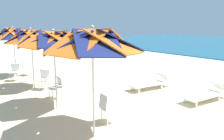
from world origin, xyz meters
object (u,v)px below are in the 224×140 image
(plastic_chair_2, at_px, (44,78))
(beach_umbrella_1, at_px, (54,40))
(beach_umbrella_3, at_px, (13,34))
(sun_lounger_1, at_px, (206,94))
(plastic_chair_1, at_px, (57,86))
(plastic_chair_3, at_px, (27,67))
(plastic_chair_4, at_px, (15,71))
(plastic_chair_0, at_px, (108,107))
(sun_lounger_2, at_px, (151,83))
(beach_umbrella_0, at_px, (93,41))
(beach_umbrella_2, at_px, (31,37))

(plastic_chair_2, bearing_deg, beach_umbrella_1, -12.05)
(beach_umbrella_3, height_order, sun_lounger_1, beach_umbrella_3)
(plastic_chair_1, distance_m, plastic_chair_3, 4.85)
(plastic_chair_2, xyz_separation_m, plastic_chair_4, (-2.39, -0.60, 0.00))
(plastic_chair_0, xyz_separation_m, sun_lounger_1, (0.68, 4.05, -0.22))
(sun_lounger_2, bearing_deg, plastic_chair_1, -107.96)
(plastic_chair_0, xyz_separation_m, plastic_chair_2, (-4.51, -0.13, 0.00))
(plastic_chair_3, height_order, sun_lounger_2, plastic_chair_3)
(plastic_chair_4, bearing_deg, plastic_chair_0, 6.12)
(sun_lounger_2, bearing_deg, beach_umbrella_0, -64.98)
(beach_umbrella_3, bearing_deg, plastic_chair_3, 93.35)
(beach_umbrella_0, xyz_separation_m, plastic_chair_1, (-3.25, 0.43, -1.91))
(beach_umbrella_2, xyz_separation_m, sun_lounger_2, (3.19, 4.07, -2.01))
(plastic_chair_0, distance_m, beach_umbrella_2, 5.22)
(plastic_chair_4, bearing_deg, plastic_chair_2, 14.20)
(plastic_chair_3, bearing_deg, plastic_chair_1, -4.64)
(beach_umbrella_2, relative_size, sun_lounger_1, 1.22)
(sun_lounger_1, distance_m, sun_lounger_2, 2.41)
(beach_umbrella_1, relative_size, plastic_chair_4, 3.09)
(beach_umbrella_0, distance_m, plastic_chair_2, 5.21)
(beach_umbrella_0, xyz_separation_m, plastic_chair_2, (-4.82, 0.54, -1.91))
(plastic_chair_1, height_order, plastic_chair_4, same)
(plastic_chair_3, distance_m, sun_lounger_2, 7.00)
(beach_umbrella_2, xyz_separation_m, plastic_chair_2, (0.37, 0.33, -1.79))
(plastic_chair_1, xyz_separation_m, sun_lounger_1, (3.62, 4.29, -0.22))
(sun_lounger_2, bearing_deg, plastic_chair_2, -126.96)
(beach_umbrella_1, xyz_separation_m, beach_umbrella_3, (-5.73, 0.20, -0.00))
(plastic_chair_0, distance_m, beach_umbrella_1, 2.80)
(sun_lounger_1, bearing_deg, plastic_chair_1, -130.16)
(beach_umbrella_2, height_order, sun_lounger_2, beach_umbrella_2)
(beach_umbrella_1, bearing_deg, plastic_chair_2, 167.95)
(plastic_chair_0, distance_m, plastic_chair_4, 6.94)
(plastic_chair_4, bearing_deg, sun_lounger_2, 39.89)
(beach_umbrella_1, distance_m, plastic_chair_2, 3.15)
(plastic_chair_2, height_order, sun_lounger_1, plastic_chair_2)
(beach_umbrella_0, relative_size, plastic_chair_3, 3.23)
(beach_umbrella_3, bearing_deg, beach_umbrella_0, -1.44)
(plastic_chair_0, xyz_separation_m, plastic_chair_1, (-2.94, -0.24, 0.00))
(plastic_chair_0, distance_m, beach_umbrella_3, 7.96)
(plastic_chair_0, height_order, sun_lounger_1, plastic_chair_0)
(beach_umbrella_1, bearing_deg, plastic_chair_3, 171.90)
(beach_umbrella_2, bearing_deg, beach_umbrella_1, -4.17)
(plastic_chair_0, bearing_deg, beach_umbrella_1, -161.49)
(beach_umbrella_2, distance_m, plastic_chair_4, 2.71)
(plastic_chair_1, bearing_deg, plastic_chair_3, 175.36)
(beach_umbrella_1, height_order, beach_umbrella_2, beach_umbrella_2)
(beach_umbrella_1, relative_size, plastic_chair_2, 3.09)
(plastic_chair_4, bearing_deg, beach_umbrella_2, 7.88)
(beach_umbrella_0, relative_size, beach_umbrella_3, 1.02)
(plastic_chair_2, xyz_separation_m, sun_lounger_1, (5.19, 4.18, -0.22))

